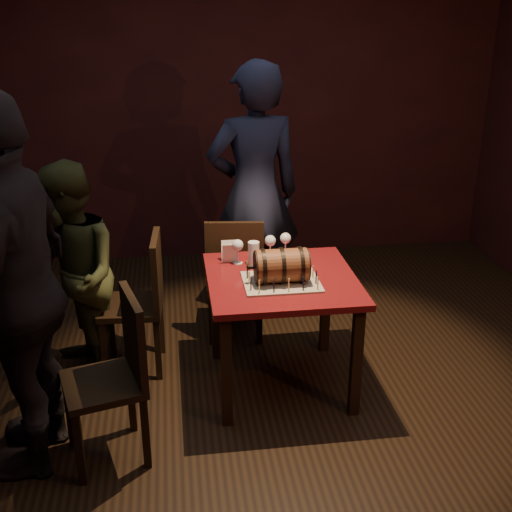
# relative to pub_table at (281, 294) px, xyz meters

# --- Properties ---
(room_shell) EXTENTS (5.04, 5.04, 2.80)m
(room_shell) POSITION_rel_pub_table_xyz_m (-0.13, -0.18, 0.76)
(room_shell) COLOR black
(room_shell) RESTS_ON ground
(pub_table) EXTENTS (0.90, 0.90, 0.75)m
(pub_table) POSITION_rel_pub_table_xyz_m (0.00, 0.00, 0.00)
(pub_table) COLOR #540E12
(pub_table) RESTS_ON ground
(cake_board) EXTENTS (0.45, 0.35, 0.01)m
(cake_board) POSITION_rel_pub_table_xyz_m (-0.02, -0.08, 0.12)
(cake_board) COLOR #A59A85
(cake_board) RESTS_ON pub_table
(barrel_cake) EXTENTS (0.37, 0.22, 0.22)m
(barrel_cake) POSITION_rel_pub_table_xyz_m (-0.02, -0.08, 0.22)
(barrel_cake) COLOR brown
(barrel_cake) RESTS_ON cake_board
(birthday_candles) EXTENTS (0.40, 0.30, 0.09)m
(birthday_candles) POSITION_rel_pub_table_xyz_m (-0.02, -0.08, 0.16)
(birthday_candles) COLOR #F9F094
(birthday_candles) RESTS_ON cake_board
(wine_glass_left) EXTENTS (0.07, 0.07, 0.16)m
(wine_glass_left) POSITION_rel_pub_table_xyz_m (-0.24, 0.25, 0.23)
(wine_glass_left) COLOR silver
(wine_glass_left) RESTS_ON pub_table
(wine_glass_mid) EXTENTS (0.07, 0.07, 0.16)m
(wine_glass_mid) POSITION_rel_pub_table_xyz_m (-0.02, 0.30, 0.23)
(wine_glass_mid) COLOR silver
(wine_glass_mid) RESTS_ON pub_table
(wine_glass_right) EXTENTS (0.07, 0.07, 0.16)m
(wine_glass_right) POSITION_rel_pub_table_xyz_m (0.08, 0.33, 0.23)
(wine_glass_right) COLOR silver
(wine_glass_right) RESTS_ON pub_table
(pint_of_ale) EXTENTS (0.07, 0.07, 0.15)m
(pint_of_ale) POSITION_rel_pub_table_xyz_m (-0.14, 0.22, 0.18)
(pint_of_ale) COLOR silver
(pint_of_ale) RESTS_ON pub_table
(menu_card) EXTENTS (0.10, 0.05, 0.13)m
(menu_card) POSITION_rel_pub_table_xyz_m (-0.29, 0.28, 0.17)
(menu_card) COLOR white
(menu_card) RESTS_ON pub_table
(chair_back) EXTENTS (0.44, 0.44, 0.93)m
(chair_back) POSITION_rel_pub_table_xyz_m (-0.22, 0.63, -0.12)
(chair_back) COLOR black
(chair_back) RESTS_ON ground
(chair_left_rear) EXTENTS (0.42, 0.42, 0.93)m
(chair_left_rear) POSITION_rel_pub_table_xyz_m (-0.86, 0.33, -0.12)
(chair_left_rear) COLOR black
(chair_left_rear) RESTS_ON ground
(chair_left_front) EXTENTS (0.49, 0.49, 0.93)m
(chair_left_front) POSITION_rel_pub_table_xyz_m (-0.96, -0.55, -0.12)
(chair_left_front) COLOR black
(chair_left_front) RESTS_ON ground
(person_back) EXTENTS (0.77, 0.56, 1.94)m
(person_back) POSITION_rel_pub_table_xyz_m (-0.03, 1.02, 0.33)
(person_back) COLOR #181B30
(person_back) RESTS_ON ground
(person_left_rear) EXTENTS (0.76, 0.85, 1.44)m
(person_left_rear) POSITION_rel_pub_table_xyz_m (-1.27, 0.24, 0.08)
(person_left_rear) COLOR #32371B
(person_left_rear) RESTS_ON ground
(person_left_front) EXTENTS (0.65, 1.22, 1.97)m
(person_left_front) POSITION_rel_pub_table_xyz_m (-1.41, -0.51, 0.35)
(person_left_front) COLOR black
(person_left_front) RESTS_ON ground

